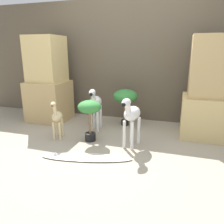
{
  "coord_description": "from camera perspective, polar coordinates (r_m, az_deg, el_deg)",
  "views": [
    {
      "loc": [
        0.97,
        -2.56,
        1.3
      ],
      "look_at": [
        0.02,
        0.48,
        0.4
      ],
      "focal_mm": 35.0,
      "sensor_mm": 36.0,
      "label": 1
    }
  ],
  "objects": [
    {
      "name": "ground_plane",
      "position": [
        3.03,
        -3.09,
        -9.6
      ],
      "size": [
        14.0,
        14.0,
        0.0
      ],
      "primitive_type": "plane",
      "color": "#9E937F"
    },
    {
      "name": "wall_back",
      "position": [
        4.2,
        4.09,
        13.07
      ],
      "size": [
        6.4,
        0.08,
        2.2
      ],
      "color": "brown",
      "rests_on": "ground_plane"
    },
    {
      "name": "rock_pillar_left",
      "position": [
        4.26,
        -16.36,
        7.21
      ],
      "size": [
        0.69,
        0.67,
        1.55
      ],
      "color": "tan",
      "rests_on": "ground_plane"
    },
    {
      "name": "rock_pillar_right",
      "position": [
        3.59,
        23.62,
        4.54
      ],
      "size": [
        0.69,
        0.67,
        1.52
      ],
      "color": "#D1B775",
      "rests_on": "ground_plane"
    },
    {
      "name": "zebra_right",
      "position": [
        2.95,
        5.04,
        -0.76
      ],
      "size": [
        0.26,
        0.48,
        0.72
      ],
      "color": "white",
      "rests_on": "ground_plane"
    },
    {
      "name": "zebra_left",
      "position": [
        3.61,
        -4.44,
        2.34
      ],
      "size": [
        0.24,
        0.48,
        0.72
      ],
      "color": "white",
      "rests_on": "ground_plane"
    },
    {
      "name": "giraffe_figurine",
      "position": [
        3.36,
        -14.17,
        -1.43
      ],
      "size": [
        0.21,
        0.38,
        0.61
      ],
      "color": "beige",
      "rests_on": "ground_plane"
    },
    {
      "name": "potted_palm_front",
      "position": [
        3.83,
        3.49,
        3.83
      ],
      "size": [
        0.43,
        0.43,
        0.65
      ],
      "color": "black",
      "rests_on": "ground_plane"
    },
    {
      "name": "potted_palm_back",
      "position": [
        3.16,
        -5.88,
        0.3
      ],
      "size": [
        0.34,
        0.34,
        0.61
      ],
      "color": "black",
      "rests_on": "ground_plane"
    },
    {
      "name": "surfboard",
      "position": [
        2.8,
        -6.9,
        -11.63
      ],
      "size": [
        1.17,
        0.48,
        0.07
      ],
      "color": "silver",
      "rests_on": "ground_plane"
    }
  ]
}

